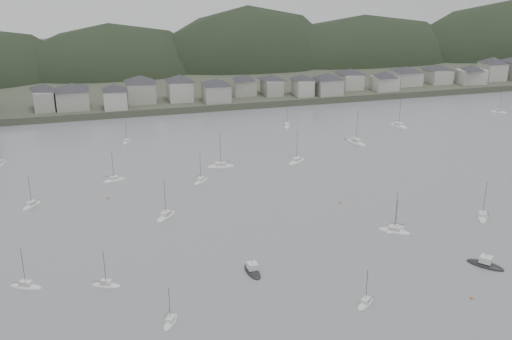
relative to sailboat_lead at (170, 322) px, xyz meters
name	(u,v)px	position (x,y,z in m)	size (l,w,h in m)	color
ground	(362,328)	(35.12, -11.75, -0.19)	(900.00, 900.00, 0.00)	slate
far_shore_land	(162,63)	(35.12, 283.25, 1.31)	(900.00, 250.00, 3.00)	#383D2D
forested_ridge	(177,91)	(39.96, 257.65, -11.47)	(851.55, 103.94, 102.57)	black
waterfront_town	(296,82)	(85.71, 171.59, 8.47)	(451.48, 28.46, 12.92)	gray
sailboat_lead	(170,322)	(0.00, 0.00, 0.00)	(4.53, 6.17, 8.22)	silver
moored_fleet	(288,187)	(44.77, 61.16, -0.01)	(240.47, 167.60, 13.78)	silver
motor_launch_near	(485,265)	(72.76, 2.88, 0.10)	(7.68, 8.69, 4.04)	black
motor_launch_far	(252,271)	(20.56, 14.62, 0.10)	(3.41, 7.99, 3.87)	black
mooring_buoys	(261,216)	(31.03, 43.36, -0.04)	(158.96, 121.88, 0.70)	#C26540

